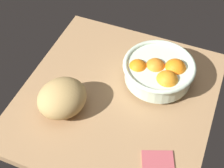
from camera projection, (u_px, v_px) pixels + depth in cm
name	position (u px, v px, depth cm)	size (l,w,h in cm)	color
ground_plane	(117.00, 99.00, 106.29)	(64.07, 60.64, 3.00)	#A37C53
fruit_bowl	(159.00, 71.00, 104.88)	(23.28, 23.28, 9.78)	silver
bread_loaf	(62.00, 98.00, 98.21)	(15.43, 13.87, 10.19)	tan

